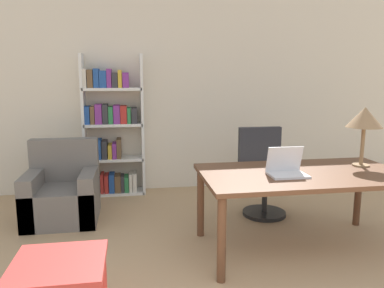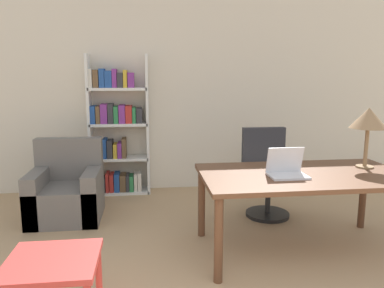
{
  "view_description": "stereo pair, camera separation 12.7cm",
  "coord_description": "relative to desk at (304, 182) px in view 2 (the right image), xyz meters",
  "views": [
    {
      "loc": [
        -0.73,
        -0.68,
        1.57
      ],
      "look_at": [
        -0.2,
        2.57,
        0.98
      ],
      "focal_mm": 35.0,
      "sensor_mm": 36.0,
      "label": 1
    },
    {
      "loc": [
        -0.61,
        -0.7,
        1.57
      ],
      "look_at": [
        -0.2,
        2.57,
        0.98
      ],
      "focal_mm": 35.0,
      "sensor_mm": 36.0,
      "label": 2
    }
  ],
  "objects": [
    {
      "name": "wall_back",
      "position": [
        -0.78,
        2.16,
        0.7
      ],
      "size": [
        8.0,
        0.06,
        2.7
      ],
      "color": "beige",
      "rests_on": "ground_plane"
    },
    {
      "name": "desk",
      "position": [
        0.0,
        0.0,
        0.0
      ],
      "size": [
        1.83,
        1.0,
        0.73
      ],
      "color": "brown",
      "rests_on": "ground_plane"
    },
    {
      "name": "laptop",
      "position": [
        -0.19,
        -0.07,
        0.13
      ],
      "size": [
        0.32,
        0.24,
        0.25
      ],
      "color": "silver",
      "rests_on": "desk"
    },
    {
      "name": "table_lamp",
      "position": [
        0.66,
        0.14,
        0.53
      ],
      "size": [
        0.33,
        0.33,
        0.56
      ],
      "color": "olive",
      "rests_on": "desk"
    },
    {
      "name": "office_chair",
      "position": [
        -0.02,
        0.96,
        -0.19
      ],
      "size": [
        0.53,
        0.53,
        0.99
      ],
      "color": "black",
      "rests_on": "ground_plane"
    },
    {
      "name": "side_table_blue",
      "position": [
        -1.96,
        -0.91,
        -0.23
      ],
      "size": [
        0.54,
        0.53,
        0.5
      ],
      "color": "#B2332D",
      "rests_on": "ground_plane"
    },
    {
      "name": "armchair",
      "position": [
        -2.28,
        1.12,
        -0.37
      ],
      "size": [
        0.75,
        0.73,
        0.87
      ],
      "color": "#66605B",
      "rests_on": "ground_plane"
    },
    {
      "name": "bookshelf",
      "position": [
        -1.78,
        1.97,
        0.19
      ],
      "size": [
        0.79,
        0.28,
        1.86
      ],
      "color": "white",
      "rests_on": "ground_plane"
    }
  ]
}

